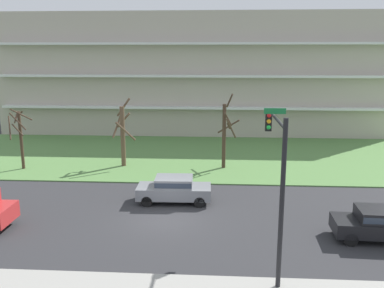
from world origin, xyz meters
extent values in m
plane|color=#2D2D30|center=(0.00, 0.00, 0.00)|extent=(160.00, 160.00, 0.00)
cube|color=#547F42|center=(0.00, 14.00, 0.04)|extent=(80.00, 16.00, 0.08)
cube|color=#B2A899|center=(0.00, 27.64, 6.50)|extent=(41.74, 11.29, 12.99)
cube|color=silver|center=(0.00, 21.55, 3.25)|extent=(40.07, 0.90, 0.24)
cube|color=silver|center=(0.00, 21.55, 6.50)|extent=(40.07, 0.90, 0.24)
cube|color=silver|center=(0.00, 21.55, 9.74)|extent=(40.07, 0.90, 0.24)
cylinder|color=#423023|center=(-12.14, 8.87, 2.26)|extent=(0.23, 0.23, 4.52)
cylinder|color=#423023|center=(-11.67, 8.29, 4.37)|extent=(1.27, 1.05, 1.03)
cylinder|color=#423023|center=(-12.38, 8.91, 4.08)|extent=(0.20, 0.60, 0.87)
cylinder|color=#423023|center=(-12.77, 8.54, 3.34)|extent=(0.79, 1.39, 1.63)
cylinder|color=#423023|center=(-12.14, 8.48, 3.18)|extent=(0.86, 0.12, 0.96)
cylinder|color=#423023|center=(-12.01, 8.36, 3.84)|extent=(1.13, 0.37, 1.38)
cylinder|color=#423023|center=(-12.29, 9.12, 4.20)|extent=(0.62, 0.42, 0.62)
cylinder|color=brown|center=(-4.60, 10.19, 2.40)|extent=(0.36, 0.36, 4.80)
cylinder|color=brown|center=(-4.59, 10.67, 3.65)|extent=(1.09, 0.17, 1.22)
cylinder|color=brown|center=(-4.58, 10.69, 4.67)|extent=(1.14, 0.21, 1.49)
cylinder|color=brown|center=(-5.08, 10.41, 3.20)|extent=(0.65, 1.16, 1.70)
cylinder|color=brown|center=(-4.22, 9.55, 2.96)|extent=(1.45, 0.95, 1.60)
cylinder|color=#423023|center=(3.28, 10.11, 2.52)|extent=(0.29, 0.29, 5.04)
cylinder|color=#423023|center=(3.81, 9.76, 3.24)|extent=(0.87, 1.21, 1.66)
cylinder|color=#423023|center=(3.57, 9.85, 3.91)|extent=(0.68, 0.73, 1.13)
cylinder|color=#423023|center=(3.67, 10.30, 5.28)|extent=(0.53, 0.92, 1.13)
cylinder|color=#423023|center=(3.64, 10.92, 3.18)|extent=(1.74, 0.86, 1.25)
cylinder|color=#423023|center=(3.62, 10.00, 3.38)|extent=(0.36, 0.79, 0.61)
cube|color=slate|center=(0.22, 2.50, 0.67)|extent=(4.44, 1.91, 0.70)
cube|color=slate|center=(0.22, 2.50, 1.29)|extent=(2.24, 1.71, 0.55)
cube|color=#2D3847|center=(0.22, 2.50, 1.29)|extent=(2.20, 1.75, 0.30)
cylinder|color=black|center=(-1.30, 1.67, 0.32)|extent=(0.65, 0.24, 0.64)
cylinder|color=black|center=(-1.34, 3.25, 0.32)|extent=(0.65, 0.24, 0.64)
cylinder|color=black|center=(1.78, 1.75, 0.32)|extent=(0.65, 0.24, 0.64)
cylinder|color=black|center=(1.74, 3.33, 0.32)|extent=(0.65, 0.24, 0.64)
cube|color=black|center=(10.60, -2.00, 0.67)|extent=(4.48, 2.00, 0.70)
cube|color=black|center=(10.60, -2.00, 1.29)|extent=(2.27, 1.75, 0.55)
cube|color=#2D3847|center=(10.60, -2.00, 1.29)|extent=(2.23, 1.79, 0.30)
cylinder|color=black|center=(9.09, -1.14, 0.32)|extent=(0.65, 0.25, 0.64)
cylinder|color=black|center=(9.02, -2.72, 0.32)|extent=(0.65, 0.25, 0.64)
cylinder|color=black|center=(-8.42, -1.10, 0.40)|extent=(0.80, 0.23, 0.80)
cylinder|color=black|center=(5.12, -6.60, 3.30)|extent=(0.18, 0.18, 6.60)
cylinder|color=black|center=(5.12, -4.07, 6.20)|extent=(0.12, 5.07, 0.12)
cube|color=black|center=(5.12, -1.83, 5.70)|extent=(0.28, 0.28, 0.90)
sphere|color=red|center=(5.12, -1.98, 6.00)|extent=(0.20, 0.20, 0.20)
sphere|color=#F2A519|center=(5.12, -1.98, 5.72)|extent=(0.20, 0.20, 0.20)
sphere|color=green|center=(5.12, -1.98, 5.44)|extent=(0.20, 0.20, 0.20)
cube|color=#197238|center=(5.12, -3.81, 6.45)|extent=(0.90, 0.04, 0.24)
camera|label=1|loc=(2.73, -20.79, 8.78)|focal=38.39mm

